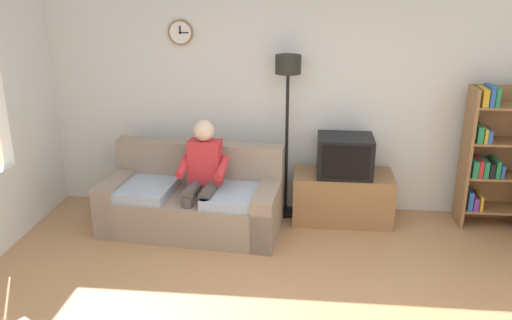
% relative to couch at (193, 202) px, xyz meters
% --- Properties ---
extents(back_wall_assembly, '(6.20, 0.17, 2.70)m').
position_rel_couch_xyz_m(back_wall_assembly, '(1.02, 0.80, 1.04)').
color(back_wall_assembly, silver).
rests_on(back_wall_assembly, ground_plane).
extents(couch, '(1.97, 1.05, 0.90)m').
position_rel_couch_xyz_m(couch, '(0.00, 0.00, 0.00)').
color(couch, gray).
rests_on(couch, ground_plane).
extents(tv_stand, '(1.10, 0.56, 0.56)m').
position_rel_couch_xyz_m(tv_stand, '(1.64, 0.39, -0.03)').
color(tv_stand, olive).
rests_on(tv_stand, ground_plane).
extents(tv, '(0.60, 0.49, 0.44)m').
position_rel_couch_xyz_m(tv, '(1.64, 0.36, 0.47)').
color(tv, black).
rests_on(tv, tv_stand).
extents(bookshelf, '(0.68, 0.36, 1.58)m').
position_rel_couch_xyz_m(bookshelf, '(3.22, 0.46, 0.49)').
color(bookshelf, olive).
rests_on(bookshelf, ground_plane).
extents(floor_lamp, '(0.28, 0.28, 1.85)m').
position_rel_couch_xyz_m(floor_lamp, '(0.99, 0.49, 1.14)').
color(floor_lamp, black).
rests_on(floor_lamp, ground_plane).
extents(person_on_couch, '(0.54, 0.56, 1.24)m').
position_rel_couch_xyz_m(person_on_couch, '(0.15, -0.11, 0.39)').
color(person_on_couch, red).
rests_on(person_on_couch, ground_plane).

